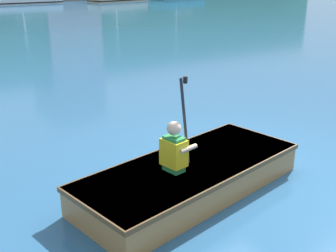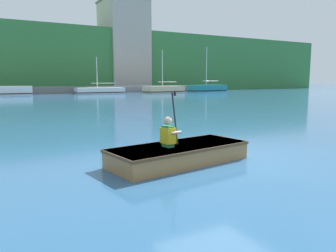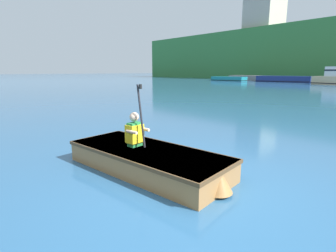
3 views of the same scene
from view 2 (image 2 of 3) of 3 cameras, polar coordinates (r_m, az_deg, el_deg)
The scene contains 10 objects.
ground_plane at distance 7.80m, azimuth 9.17°, elevation -5.16°, with size 300.00×300.00×0.00m, color #28567F.
shoreline_ridge at distance 61.03m, azimuth -24.65°, elevation 10.33°, with size 120.00×20.00×10.01m.
waterfront_apartment_right at distance 58.80m, azimuth -7.74°, elevation 13.71°, with size 6.97×8.84×15.35m.
marina_dock at distance 46.38m, azimuth -22.98°, elevation 5.75°, with size 56.85×2.40×0.90m.
moored_boat_dock_west_inner at distance 45.29m, azimuth -11.81°, elevation 6.06°, with size 6.49×2.37×4.82m.
moored_boat_dock_center_near at distance 51.54m, azimuth 6.93°, elevation 6.53°, with size 6.88×3.51×6.74m.
moored_boat_dock_east_inner at distance 43.16m, azimuth -26.39°, elevation 5.49°, with size 5.77×1.85×1.05m.
moored_boat_outer_slip_west at distance 46.84m, azimuth -0.69°, elevation 6.38°, with size 6.51×3.28×5.90m.
rowboat_foreground at distance 7.06m, azimuth 2.27°, elevation -4.61°, with size 3.28×1.67×0.39m.
person_paddler at distance 6.77m, azimuth 0.06°, elevation -1.29°, with size 0.40×0.39×1.13m.
Camera 2 is at (-4.68, -5.99, 1.76)m, focal length 35.00 mm.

